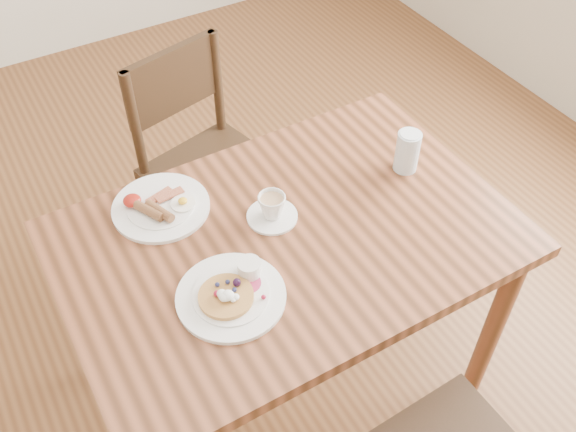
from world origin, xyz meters
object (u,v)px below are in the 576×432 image
object	(u,v)px
breakfast_plate	(159,207)
water_glass	(407,152)
teacup_saucer	(272,209)
chair_far	(205,159)
dining_table	(288,258)
pancake_plate	(232,293)

from	to	relation	value
breakfast_plate	water_glass	bearing A→B (deg)	-16.43
teacup_saucer	water_glass	xyz separation A→B (m)	(0.44, -0.02, 0.03)
chair_far	breakfast_plate	bearing A→B (deg)	39.65
dining_table	water_glass	bearing A→B (deg)	7.32
pancake_plate	teacup_saucer	world-z (taller)	teacup_saucer
breakfast_plate	water_glass	size ratio (longest dim) A/B	2.13
water_glass	teacup_saucer	bearing A→B (deg)	177.30
dining_table	breakfast_plate	bearing A→B (deg)	135.06
dining_table	pancake_plate	size ratio (longest dim) A/B	4.44
breakfast_plate	water_glass	xyz separation A→B (m)	(0.69, -0.20, 0.05)
dining_table	chair_far	distance (m)	0.69
chair_far	pancake_plate	bearing A→B (deg)	57.33
breakfast_plate	chair_far	bearing A→B (deg)	53.51
chair_far	water_glass	size ratio (longest dim) A/B	6.95
chair_far	breakfast_plate	xyz separation A→B (m)	(-0.30, -0.41, 0.27)
teacup_saucer	water_glass	bearing A→B (deg)	-2.70
chair_far	pancake_plate	world-z (taller)	chair_far
water_glass	pancake_plate	bearing A→B (deg)	-165.83
breakfast_plate	teacup_saucer	xyz separation A→B (m)	(0.25, -0.18, 0.02)
chair_far	water_glass	world-z (taller)	chair_far
pancake_plate	teacup_saucer	xyz separation A→B (m)	(0.22, 0.19, 0.02)
teacup_saucer	dining_table	bearing A→B (deg)	-85.51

